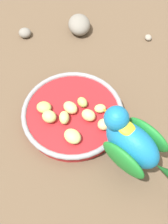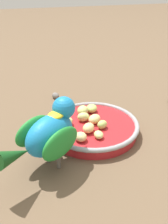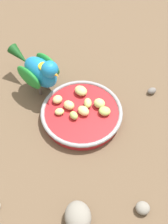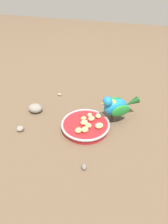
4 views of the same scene
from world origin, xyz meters
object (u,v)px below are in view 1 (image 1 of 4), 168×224
at_px(apple_piece_1, 64,119).
at_px(apple_piece_6, 100,109).
at_px(feeding_bowl, 73,114).
at_px(apple_piece_0, 70,108).
at_px(apple_piece_3, 104,124).
at_px(pebble_1, 25,33).
at_px(parrot, 134,144).
at_px(apple_piece_2, 49,117).
at_px(rock_large, 79,25).
at_px(apple_piece_8, 44,107).
at_px(apple_piece_5, 73,136).
at_px(apple_piece_4, 82,102).
at_px(pebble_0, 148,37).
at_px(apple_piece_7, 88,114).

relative_size(apple_piece_1, apple_piece_6, 1.18).
height_order(feeding_bowl, apple_piece_1, apple_piece_1).
xyz_separation_m(apple_piece_0, apple_piece_3, (-0.05, -0.06, -0.00)).
distance_m(apple_piece_6, pebble_1, 0.31).
distance_m(parrot, pebble_1, 0.43).
height_order(apple_piece_2, rock_large, apple_piece_2).
xyz_separation_m(apple_piece_1, rock_large, (0.29, -0.06, -0.01)).
distance_m(feeding_bowl, apple_piece_8, 0.06).
bearing_deg(apple_piece_1, apple_piece_8, 49.63).
bearing_deg(apple_piece_8, apple_piece_6, -97.60).
bearing_deg(rock_large, apple_piece_8, 158.40).
xyz_separation_m(apple_piece_5, rock_large, (0.33, -0.05, -0.01)).
height_order(apple_piece_4, apple_piece_8, same).
relative_size(apple_piece_8, pebble_0, 1.58).
relative_size(apple_piece_7, pebble_0, 1.55).
distance_m(apple_piece_5, rock_large, 0.34).
bearing_deg(apple_piece_0, rock_large, -10.17).
height_order(feeding_bowl, pebble_1, feeding_bowl).
xyz_separation_m(apple_piece_5, apple_piece_6, (0.06, -0.06, -0.00)).
distance_m(apple_piece_7, parrot, 0.12).
relative_size(apple_piece_0, apple_piece_4, 1.32).
xyz_separation_m(apple_piece_1, apple_piece_2, (0.01, 0.03, 0.00)).
height_order(apple_piece_6, apple_piece_8, apple_piece_8).
xyz_separation_m(apple_piece_0, apple_piece_8, (0.01, 0.05, -0.00)).
bearing_deg(apple_piece_4, rock_large, -4.78).
distance_m(apple_piece_2, apple_piece_8, 0.03).
xyz_separation_m(apple_piece_1, apple_piece_5, (-0.04, -0.01, 0.00)).
xyz_separation_m(apple_piece_7, parrot, (-0.10, -0.07, 0.04)).
xyz_separation_m(apple_piece_8, rock_large, (0.26, -0.10, -0.01)).
bearing_deg(apple_piece_3, apple_piece_2, 74.58).
relative_size(apple_piece_8, pebble_1, 0.96).
relative_size(apple_piece_7, apple_piece_8, 0.98).
bearing_deg(apple_piece_5, parrot, -115.71).
xyz_separation_m(apple_piece_6, pebble_0, (0.22, -0.16, -0.03)).
distance_m(apple_piece_1, apple_piece_4, 0.05).
relative_size(apple_piece_4, parrot, 0.15).
bearing_deg(apple_piece_0, feeding_bowl, -139.86).
bearing_deg(apple_piece_1, feeding_bowl, -41.91).
bearing_deg(apple_piece_0, apple_piece_2, 111.29).
bearing_deg(pebble_1, rock_large, -88.91).
xyz_separation_m(apple_piece_0, apple_piece_7, (-0.02, -0.03, 0.00)).
xyz_separation_m(apple_piece_0, apple_piece_5, (-0.07, 0.00, 0.00)).
bearing_deg(apple_piece_1, apple_piece_2, 74.22).
relative_size(feeding_bowl, apple_piece_8, 6.99).
bearing_deg(apple_piece_3, pebble_1, 27.15).
height_order(apple_piece_3, parrot, parrot).
xyz_separation_m(apple_piece_8, pebble_0, (0.20, -0.28, -0.03)).
height_order(apple_piece_8, pebble_0, apple_piece_8).
bearing_deg(parrot, apple_piece_4, -8.17).
relative_size(apple_piece_0, apple_piece_7, 1.08).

